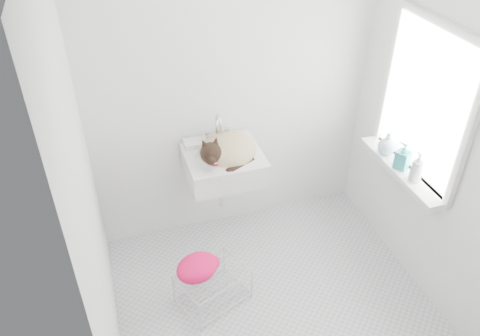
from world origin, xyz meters
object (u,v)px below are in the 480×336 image
object	(u,v)px
sink	(224,155)
cat	(226,151)
bottle_a	(414,181)
bottle_b	(400,168)
bottle_c	(385,153)
wire_rack	(213,285)

from	to	relation	value
sink	cat	distance (m)	0.05
cat	bottle_a	bearing A→B (deg)	-41.65
cat	bottle_b	world-z (taller)	cat
sink	bottle_a	size ratio (longest dim) A/B	3.04
sink	bottle_a	world-z (taller)	sink
bottle_b	bottle_a	bearing A→B (deg)	-90.00
sink	cat	size ratio (longest dim) A/B	1.15
sink	bottle_c	world-z (taller)	sink
sink	bottle_b	distance (m)	1.27
bottle_c	wire_rack	bearing A→B (deg)	-170.19
cat	bottle_b	size ratio (longest dim) A/B	2.48
cat	wire_rack	distance (m)	0.97
bottle_a	bottle_b	bearing A→B (deg)	90.00
cat	bottle_c	bearing A→B (deg)	-26.50
sink	wire_rack	bearing A→B (deg)	-114.22
bottle_a	bottle_c	size ratio (longest dim) A/B	1.10
cat	bottle_c	distance (m)	1.18
sink	cat	xyz separation A→B (m)	(0.01, -0.02, 0.04)
wire_rack	bottle_a	size ratio (longest dim) A/B	2.47
sink	bottle_c	distance (m)	1.20
wire_rack	bottle_b	world-z (taller)	bottle_b
wire_rack	bottle_b	xyz separation A→B (m)	(1.41, 0.05, 0.70)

